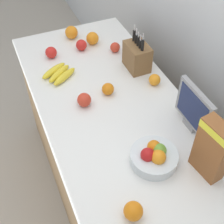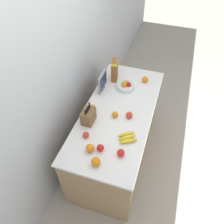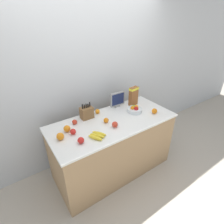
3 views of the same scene
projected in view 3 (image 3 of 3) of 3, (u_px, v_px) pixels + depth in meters
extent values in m
plane|color=#B2A899|center=(113.00, 168.00, 2.84)|extent=(14.00, 14.00, 0.00)
cube|color=silver|center=(90.00, 81.00, 2.65)|extent=(9.00, 0.06, 2.60)
cube|color=tan|center=(113.00, 147.00, 2.63)|extent=(1.74, 0.76, 0.87)
cube|color=white|center=(113.00, 121.00, 2.41)|extent=(1.77, 0.79, 0.03)
cube|color=brown|center=(87.00, 113.00, 2.43)|extent=(0.17, 0.12, 0.16)
cylinder|color=black|center=(82.00, 106.00, 2.35)|extent=(0.02, 0.02, 0.07)
cube|color=silver|center=(82.00, 103.00, 2.32)|extent=(0.01, 0.00, 0.04)
cylinder|color=black|center=(84.00, 106.00, 2.36)|extent=(0.02, 0.02, 0.05)
cube|color=silver|center=(84.00, 103.00, 2.34)|extent=(0.01, 0.00, 0.04)
cylinder|color=black|center=(86.00, 106.00, 2.38)|extent=(0.02, 0.02, 0.06)
cube|color=silver|center=(86.00, 103.00, 2.35)|extent=(0.01, 0.00, 0.03)
cylinder|color=black|center=(88.00, 105.00, 2.39)|extent=(0.02, 0.02, 0.05)
cube|color=silver|center=(88.00, 103.00, 2.37)|extent=(0.01, 0.00, 0.04)
cylinder|color=black|center=(90.00, 104.00, 2.40)|extent=(0.02, 0.02, 0.07)
cube|color=silver|center=(89.00, 101.00, 2.37)|extent=(0.01, 0.00, 0.04)
cube|color=gray|center=(117.00, 106.00, 2.76)|extent=(0.09, 0.03, 0.03)
cube|color=gray|center=(118.00, 99.00, 2.70)|extent=(0.26, 0.02, 0.22)
cube|color=#19234C|center=(118.00, 99.00, 2.69)|extent=(0.22, 0.00, 0.18)
cube|color=brown|center=(133.00, 96.00, 2.76)|extent=(0.16, 0.09, 0.30)
cube|color=yellow|center=(134.00, 89.00, 2.70)|extent=(0.16, 0.09, 0.04)
cylinder|color=silver|center=(135.00, 110.00, 2.61)|extent=(0.22, 0.22, 0.06)
sphere|color=orange|center=(136.00, 107.00, 2.61)|extent=(0.07, 0.07, 0.07)
sphere|color=#6B9E33|center=(133.00, 107.00, 2.61)|extent=(0.07, 0.07, 0.07)
sphere|color=orange|center=(133.00, 108.00, 2.59)|extent=(0.06, 0.06, 0.06)
sphere|color=red|center=(136.00, 109.00, 2.57)|extent=(0.07, 0.07, 0.07)
ellipsoid|color=yellow|center=(95.00, 138.00, 2.03)|extent=(0.13, 0.18, 0.04)
ellipsoid|color=yellow|center=(97.00, 136.00, 2.07)|extent=(0.15, 0.18, 0.04)
ellipsoid|color=yellow|center=(99.00, 134.00, 2.10)|extent=(0.14, 0.18, 0.04)
sphere|color=red|center=(115.00, 124.00, 2.25)|extent=(0.08, 0.08, 0.08)
sphere|color=red|center=(81.00, 140.00, 1.96)|extent=(0.07, 0.07, 0.07)
sphere|color=red|center=(75.00, 122.00, 2.31)|extent=(0.07, 0.07, 0.07)
sphere|color=red|center=(73.00, 132.00, 2.11)|extent=(0.07, 0.07, 0.07)
sphere|color=orange|center=(154.00, 111.00, 2.56)|extent=(0.08, 0.08, 0.08)
sphere|color=orange|center=(106.00, 120.00, 2.34)|extent=(0.07, 0.07, 0.07)
sphere|color=orange|center=(60.00, 137.00, 2.01)|extent=(0.09, 0.09, 0.09)
sphere|color=orange|center=(67.00, 129.00, 2.16)|extent=(0.09, 0.09, 0.09)
sphere|color=orange|center=(97.00, 111.00, 2.56)|extent=(0.07, 0.07, 0.07)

